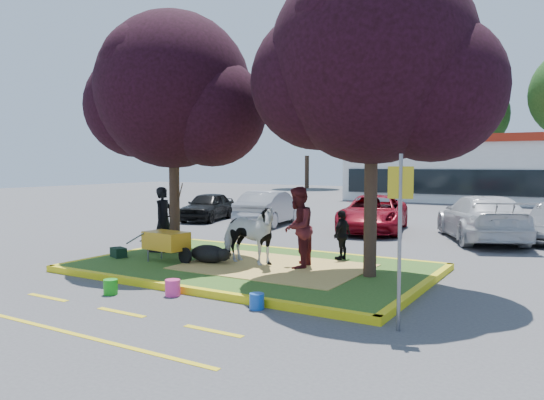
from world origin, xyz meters
The scene contains 31 objects.
ground centered at (0.00, 0.00, 0.00)m, with size 90.00×90.00×0.00m, color #424244.
median_island centered at (0.00, 0.00, 0.07)m, with size 8.00×5.00×0.15m, color #31581B.
curb_near centered at (0.00, -2.58, 0.07)m, with size 8.30×0.16×0.15m, color yellow.
curb_far centered at (0.00, 2.58, 0.07)m, with size 8.30×0.16×0.15m, color yellow.
curb_left centered at (-4.08, 0.00, 0.07)m, with size 0.16×5.30×0.15m, color yellow.
curb_right centered at (4.08, 0.00, 0.07)m, with size 0.16×5.30×0.15m, color yellow.
straw_bedding centered at (0.60, 0.00, 0.15)m, with size 4.20×3.00×0.01m, color #EAC460.
tree_purple_left centered at (-2.78, 0.38, 4.36)m, with size 5.06×4.20×6.51m.
tree_purple_right centered at (2.92, 0.18, 4.56)m, with size 5.30×4.40×6.82m.
fire_lane_stripe_a centered at (-2.00, -4.20, 0.00)m, with size 1.10×0.12×0.01m, color yellow.
fire_lane_stripe_b centered at (0.00, -4.20, 0.00)m, with size 1.10×0.12×0.01m, color yellow.
fire_lane_stripe_c centered at (2.00, -4.20, 0.00)m, with size 1.10×0.12×0.01m, color yellow.
fire_lane_long centered at (0.00, -5.40, 0.00)m, with size 6.00×0.10×0.01m, color yellow.
retail_building centered at (2.00, 27.98, 2.25)m, with size 20.40×8.40×4.40m.
treeline centered at (1.23, 37.61, 7.73)m, with size 46.58×7.80×14.63m.
cow centered at (-0.11, -0.06, 0.87)m, with size 0.78×1.71×1.45m, color silver.
calf centered at (-1.05, -0.36, 0.37)m, with size 1.02×0.58×0.44m, color black.
handler centered at (-3.20, 0.40, 1.04)m, with size 0.65×0.43×1.79m, color black.
visitor_a centered at (1.13, 0.20, 1.10)m, with size 0.92×0.72×1.90m, color #4D161A.
visitor_b centered at (1.59, 1.73, 0.78)m, with size 0.74×0.31×1.26m, color black.
wheelbarrow centered at (-2.05, -0.77, 0.66)m, with size 1.98×0.78×0.75m.
gear_bag_dark centered at (-3.24, 0.20, 0.29)m, with size 0.53×0.29×0.27m, color black.
gear_bag_green centered at (-3.55, -0.95, 0.27)m, with size 0.46×0.29×0.25m, color black.
sign_post centered at (4.45, -2.70, 1.71)m, with size 0.38×0.13×2.74m.
bucket_green centered at (-1.14, -3.40, 0.15)m, with size 0.28×0.28×0.30m, color #199F18.
bucket_pink centered at (-0.02, -2.85, 0.16)m, with size 0.30×0.30×0.32m, color #F5368D.
bucket_blue centered at (1.91, -2.80, 0.14)m, with size 0.27×0.27×0.28m, color blue.
car_black centered at (-7.88, 8.41, 0.64)m, with size 1.51×3.75×1.28m, color black.
car_silver centered at (-4.59, 8.41, 0.71)m, with size 1.51×4.33×1.43m, color gray.
car_red centered at (-0.07, 8.53, 0.69)m, with size 2.29×4.96×1.38m, color maroon.
car_white centered at (3.88, 8.10, 0.76)m, with size 2.14×5.26×1.53m, color silver.
Camera 1 is at (6.91, -10.63, 2.60)m, focal length 35.00 mm.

